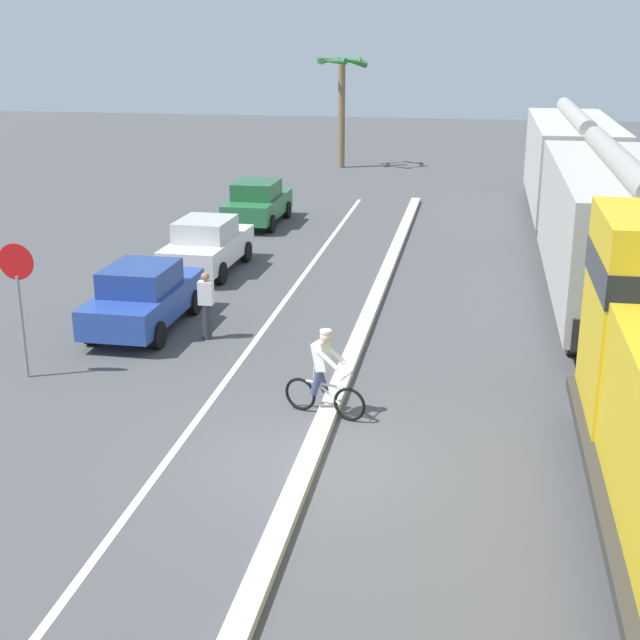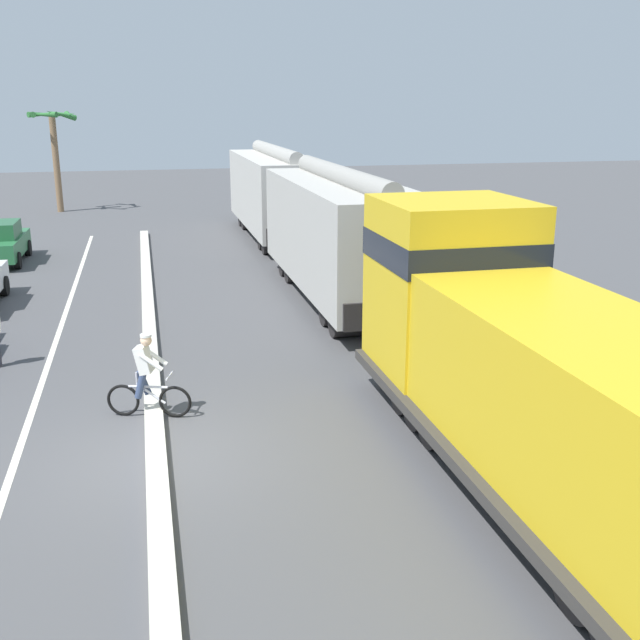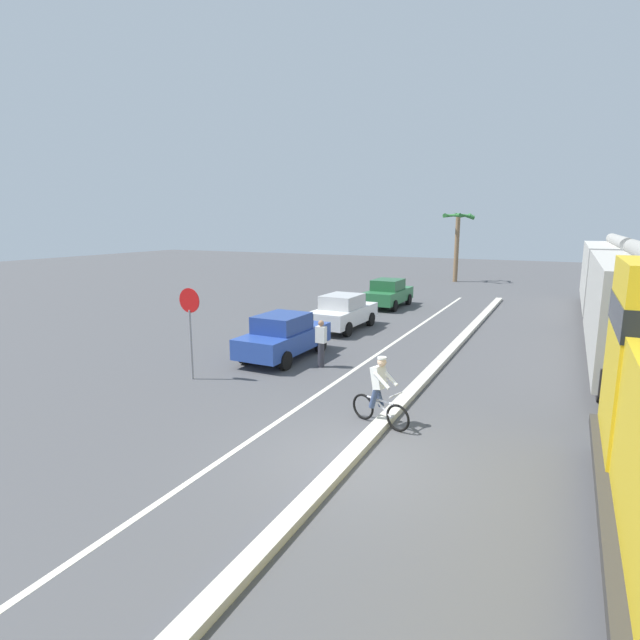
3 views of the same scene
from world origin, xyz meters
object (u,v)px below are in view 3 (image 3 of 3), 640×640
object	(u,v)px
cyclist	(380,393)
stop_sign	(190,316)
hopper_car_middle	(614,276)
parked_car_white	(343,312)
parked_car_blue	(284,336)
palm_tree_near	(458,229)
pedestrian_by_cars	(321,343)
parked_car_green	(388,293)

from	to	relation	value
cyclist	stop_sign	size ratio (longest dim) A/B	0.60
hopper_car_middle	parked_car_white	xyz separation A→B (m)	(-11.28, -9.91, -1.26)
hopper_car_middle	parked_car_blue	xyz separation A→B (m)	(-11.21, -15.37, -1.26)
palm_tree_near	pedestrian_by_cars	distance (m)	27.39
parked_car_white	cyclist	world-z (taller)	cyclist
stop_sign	pedestrian_by_cars	xyz separation A→B (m)	(3.02, 2.98, -1.18)
parked_car_white	pedestrian_by_cars	distance (m)	6.17
hopper_car_middle	palm_tree_near	xyz separation A→B (m)	(-10.51, 11.34, 2.26)
hopper_car_middle	parked_car_white	distance (m)	15.07
hopper_car_middle	parked_car_white	bearing A→B (deg)	-138.70
stop_sign	parked_car_blue	bearing A→B (deg)	69.14
hopper_car_middle	stop_sign	world-z (taller)	hopper_car_middle
parked_car_blue	parked_car_white	distance (m)	5.46
parked_car_green	cyclist	bearing A→B (deg)	-71.94
hopper_car_middle	parked_car_blue	distance (m)	19.06
hopper_car_middle	stop_sign	size ratio (longest dim) A/B	3.68
parked_car_blue	cyclist	size ratio (longest dim) A/B	2.46
parked_car_blue	palm_tree_near	world-z (taller)	palm_tree_near
hopper_car_middle	parked_car_white	size ratio (longest dim) A/B	2.50
parked_car_blue	parked_car_white	size ratio (longest dim) A/B	0.99
pedestrian_by_cars	hopper_car_middle	bearing A→B (deg)	59.02
cyclist	stop_sign	bearing A→B (deg)	172.77
parked_car_green	cyclist	world-z (taller)	cyclist
parked_car_white	stop_sign	bearing A→B (deg)	-97.94
parked_car_blue	stop_sign	xyz separation A→B (m)	(-1.31, -3.43, 1.21)
parked_car_white	palm_tree_near	bearing A→B (deg)	87.92
stop_sign	palm_tree_near	distance (m)	30.29
hopper_car_middle	stop_sign	distance (m)	22.58
parked_car_white	pedestrian_by_cars	xyz separation A→B (m)	(1.78, -5.91, 0.03)
parked_car_green	palm_tree_near	bearing A→B (deg)	86.42
palm_tree_near	parked_car_green	bearing A→B (deg)	-93.58
stop_sign	palm_tree_near	xyz separation A→B (m)	(2.01, 30.13, 2.31)
parked_car_blue	stop_sign	bearing A→B (deg)	-110.86
parked_car_green	cyclist	distance (m)	17.34
parked_car_blue	pedestrian_by_cars	world-z (taller)	same
cyclist	parked_car_blue	bearing A→B (deg)	140.62
parked_car_white	hopper_car_middle	bearing A→B (deg)	41.30
parked_car_white	cyclist	xyz separation A→B (m)	(5.24, -9.71, 0.00)
parked_car_blue	parked_car_green	size ratio (longest dim) A/B	1.00
parked_car_green	cyclist	size ratio (longest dim) A/B	2.46
parked_car_white	palm_tree_near	distance (m)	21.55
hopper_car_middle	palm_tree_near	world-z (taller)	palm_tree_near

